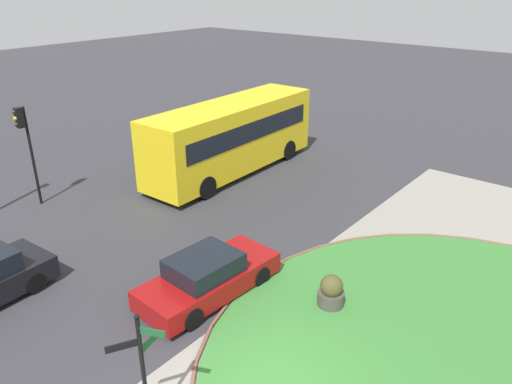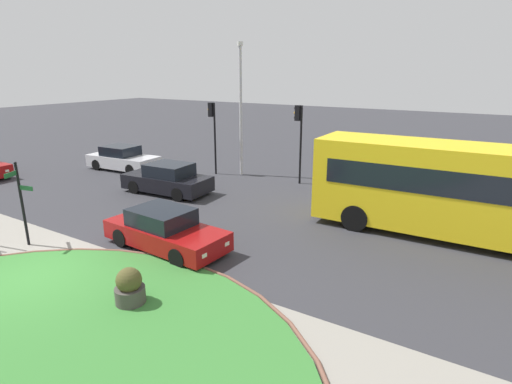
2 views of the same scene
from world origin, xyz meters
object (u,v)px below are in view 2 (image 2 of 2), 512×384
(traffic_light_far, at_px, (213,122))
(planter_near_signpost, at_px, (130,289))
(car_near_lane, at_px, (168,179))
(car_oncoming, at_px, (165,230))
(bus_yellow, at_px, (453,189))
(car_far_lane, at_px, (123,159))
(lamppost_tall, at_px, (241,106))
(traffic_light_near, at_px, (299,127))
(signpost_directional, at_px, (21,198))

(traffic_light_far, bearing_deg, planter_near_signpost, 117.62)
(car_near_lane, distance_m, car_oncoming, 6.67)
(traffic_light_far, bearing_deg, bus_yellow, 165.39)
(car_far_lane, xyz_separation_m, lamppost_tall, (6.77, 2.77, 3.26))
(car_far_lane, height_order, traffic_light_near, traffic_light_near)
(bus_yellow, distance_m, car_near_lane, 12.57)
(signpost_directional, height_order, lamppost_tall, lamppost_tall)
(car_near_lane, distance_m, car_far_lane, 6.18)
(car_far_lane, distance_m, lamppost_tall, 8.00)
(signpost_directional, height_order, traffic_light_far, traffic_light_far)
(car_near_lane, bearing_deg, lamppost_tall, -104.92)
(bus_yellow, relative_size, car_far_lane, 2.13)
(bus_yellow, distance_m, traffic_light_near, 8.81)
(traffic_light_near, distance_m, traffic_light_far, 5.12)
(bus_yellow, height_order, car_oncoming, bus_yellow)
(car_near_lane, relative_size, lamppost_tall, 0.61)
(car_near_lane, bearing_deg, car_oncoming, 129.01)
(car_near_lane, relative_size, planter_near_signpost, 4.23)
(car_far_lane, relative_size, lamppost_tall, 0.62)
(car_far_lane, relative_size, traffic_light_near, 1.11)
(traffic_light_near, xyz_separation_m, planter_near_signpost, (1.69, -13.01, -2.50))
(car_near_lane, xyz_separation_m, car_far_lane, (-5.77, 2.22, -0.02))
(signpost_directional, xyz_separation_m, bus_yellow, (12.12, 8.45, 0.08))
(bus_yellow, distance_m, car_oncoming, 10.10)
(signpost_directional, bearing_deg, lamppost_tall, 86.96)
(car_far_lane, height_order, lamppost_tall, lamppost_tall)
(traffic_light_near, relative_size, lamppost_tall, 0.56)
(traffic_light_far, bearing_deg, car_near_lane, 95.30)
(bus_yellow, height_order, lamppost_tall, lamppost_tall)
(traffic_light_near, xyz_separation_m, lamppost_tall, (-3.60, -0.00, 0.94))
(signpost_directional, distance_m, bus_yellow, 14.78)
(car_near_lane, distance_m, traffic_light_far, 4.92)
(car_near_lane, bearing_deg, planter_near_signpost, 124.42)
(bus_yellow, distance_m, lamppost_tall, 12.26)
(car_far_lane, relative_size, car_oncoming, 1.01)
(car_oncoming, height_order, traffic_light_near, traffic_light_near)
(signpost_directional, bearing_deg, car_near_lane, 92.73)
(signpost_directional, bearing_deg, car_far_lane, 122.90)
(car_oncoming, bearing_deg, lamppost_tall, 113.20)
(planter_near_signpost, bearing_deg, signpost_directional, 172.50)
(car_near_lane, height_order, car_oncoming, car_near_lane)
(car_far_lane, bearing_deg, bus_yellow, -6.86)
(signpost_directional, relative_size, car_near_lane, 0.66)
(signpost_directional, distance_m, traffic_light_near, 13.01)
(car_far_lane, bearing_deg, car_oncoming, -38.40)
(traffic_light_near, bearing_deg, signpost_directional, 72.70)
(signpost_directional, height_order, bus_yellow, bus_yellow)
(bus_yellow, bearing_deg, planter_near_signpost, -125.25)
(bus_yellow, xyz_separation_m, lamppost_tall, (-11.47, 3.77, 2.14))
(lamppost_tall, bearing_deg, bus_yellow, -18.20)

